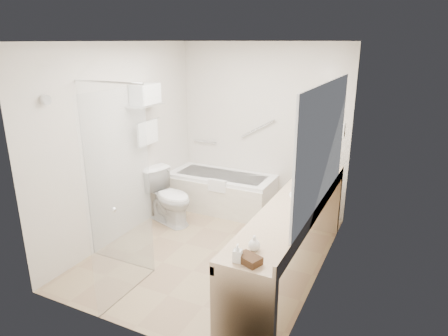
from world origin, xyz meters
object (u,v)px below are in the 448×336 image
at_px(vanity_counter, 292,225).
at_px(toilet, 169,197).
at_px(bathtub, 222,191).
at_px(amenity_basket, 249,259).
at_px(water_bottle_left, 318,168).

height_order(vanity_counter, toilet, vanity_counter).
distance_m(bathtub, amenity_basket, 3.09).
xyz_separation_m(bathtub, water_bottle_left, (1.52, -0.28, 0.67)).
bearing_deg(toilet, water_bottle_left, -57.52).
relative_size(bathtub, amenity_basket, 8.52).
height_order(toilet, water_bottle_left, water_bottle_left).
bearing_deg(amenity_basket, water_bottle_left, 90.53).
bearing_deg(vanity_counter, water_bottle_left, 90.46).
distance_m(vanity_counter, toilet, 2.08).
bearing_deg(toilet, bathtub, -11.82).
height_order(bathtub, toilet, toilet).
bearing_deg(amenity_basket, toilet, 137.16).
xyz_separation_m(toilet, water_bottle_left, (1.97, 0.49, 0.57)).
height_order(vanity_counter, water_bottle_left, water_bottle_left).
distance_m(toilet, water_bottle_left, 2.10).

